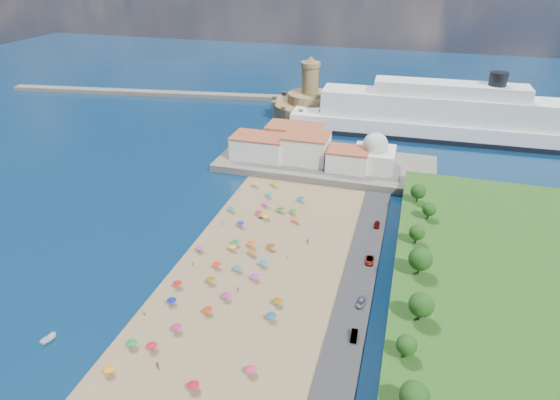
% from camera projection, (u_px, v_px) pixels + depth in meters
% --- Properties ---
extents(ground, '(700.00, 700.00, 0.00)m').
position_uv_depth(ground, '(244.00, 260.00, 138.35)').
color(ground, '#071938').
rests_on(ground, ground).
extents(terrace, '(90.00, 36.00, 3.00)m').
position_uv_depth(terrace, '(325.00, 164.00, 196.99)').
color(terrace, '#59544C').
rests_on(terrace, ground).
extents(jetty, '(18.00, 70.00, 2.40)m').
position_uv_depth(jetty, '(296.00, 132.00, 232.17)').
color(jetty, '#59544C').
rests_on(jetty, ground).
extents(breakwater, '(199.03, 34.77, 2.60)m').
position_uv_depth(breakwater, '(163.00, 94.00, 294.30)').
color(breakwater, '#59544C').
rests_on(breakwater, ground).
extents(waterfront_buildings, '(57.00, 29.00, 11.00)m').
position_uv_depth(waterfront_buildings, '(296.00, 146.00, 197.73)').
color(waterfront_buildings, silver).
rests_on(waterfront_buildings, terrace).
extents(domed_building, '(16.00, 16.00, 15.00)m').
position_uv_depth(domed_building, '(374.00, 154.00, 186.85)').
color(domed_building, silver).
rests_on(domed_building, terrace).
extents(fortress, '(40.00, 40.00, 32.40)m').
position_uv_depth(fortress, '(310.00, 105.00, 254.98)').
color(fortress, '#967B4B').
rests_on(fortress, ground).
extents(cruise_ship, '(150.22, 26.30, 32.71)m').
position_uv_depth(cruise_ship, '(445.00, 118.00, 224.78)').
color(cruise_ship, black).
rests_on(cruise_ship, ground).
extents(beach_parasols, '(32.80, 117.57, 2.20)m').
position_uv_depth(beach_parasols, '(227.00, 273.00, 129.30)').
color(beach_parasols, gray).
rests_on(beach_parasols, beach).
extents(beachgoers, '(34.04, 100.79, 1.88)m').
position_uv_depth(beachgoers, '(235.00, 269.00, 132.70)').
color(beachgoers, tan).
rests_on(beachgoers, beach).
extents(moored_boats, '(9.17, 24.03, 1.78)m').
position_uv_depth(moored_boats, '(26.00, 380.00, 98.79)').
color(moored_boats, white).
rests_on(moored_boats, ground).
extents(parked_cars, '(2.52, 77.80, 1.39)m').
position_uv_depth(parked_cars, '(363.00, 292.00, 123.55)').
color(parked_cars, gray).
rests_on(parked_cars, promenade).
extents(hillside_trees, '(9.16, 101.99, 7.92)m').
position_uv_depth(hillside_trees, '(418.00, 281.00, 113.61)').
color(hillside_trees, '#382314').
rests_on(hillside_trees, hillside).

